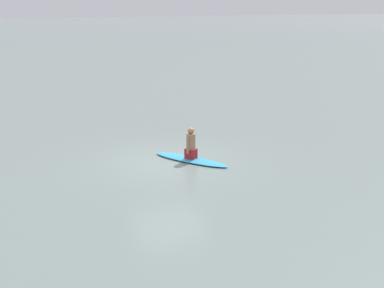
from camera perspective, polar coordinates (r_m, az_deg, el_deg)
name	(u,v)px	position (r m, az deg, el deg)	size (l,w,h in m)	color
ground_plane	(169,161)	(16.42, -2.63, -1.97)	(400.00, 400.00, 0.00)	slate
surfboard	(191,159)	(16.41, -0.13, -1.81)	(2.81, 0.65, 0.09)	#339EC6
person_paddler	(191,144)	(16.26, -0.13, -0.05)	(0.43, 0.44, 1.05)	#A51E23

